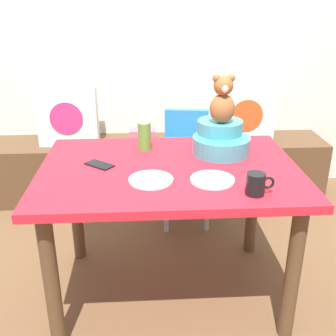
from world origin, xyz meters
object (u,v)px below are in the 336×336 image
highchair (186,153)px  infant_seat_teal (221,139)px  dining_table (169,186)px  teddy_bear (223,100)px  ketchup_bottle (144,134)px  dinner_plate_far (151,180)px  pillow_floral_left (68,116)px  book_stack (143,135)px  pillow_floral_right (245,113)px  coffee_mug (256,184)px  dinner_plate_near (212,180)px  cell_phone (99,165)px

highchair → infant_seat_teal: size_ratio=2.39×
dining_table → teddy_bear: size_ratio=5.01×
teddy_bear → ketchup_bottle: 0.45m
infant_seat_teal → dinner_plate_far: bearing=-136.8°
pillow_floral_left → highchair: size_ratio=0.56×
book_stack → highchair: bearing=-56.1°
pillow_floral_right → dining_table: size_ratio=0.35×
book_stack → teddy_bear: (0.42, -1.01, 0.51)m
pillow_floral_left → dining_table: 1.36m
coffee_mug → teddy_bear: bearing=96.4°
teddy_bear → book_stack: bearing=112.4°
dining_table → highchair: (0.16, 0.76, -0.11)m
pillow_floral_left → infant_seat_teal: 1.39m
highchair → coffee_mug: bearing=-80.6°
dinner_plate_near → dinner_plate_far: bearing=176.6°
book_stack → pillow_floral_left: bearing=-177.8°
book_stack → dinner_plate_far: (0.04, -1.36, 0.24)m
pillow_floral_right → teddy_bear: teddy_bear is taller
pillow_floral_left → coffee_mug: pillow_floral_left is taller
dining_table → teddy_bear: 0.51m
highchair → dinner_plate_far: size_ratio=3.95×
book_stack → cell_phone: (-0.21, -1.16, 0.23)m
dinner_plate_near → cell_phone: size_ratio=1.39×
dinner_plate_far → pillow_floral_right: bearing=60.8°
dining_table → dinner_plate_far: size_ratio=6.27×
highchair → cell_phone: highchair is taller
coffee_mug → cell_phone: bearing=152.4°
highchair → infant_seat_teal: infant_seat_teal is taller
pillow_floral_left → cell_phone: pillow_floral_left is taller
pillow_floral_right → coffee_mug: (-0.32, -1.50, 0.11)m
coffee_mug → pillow_floral_right: bearing=78.1°
book_stack → coffee_mug: size_ratio=1.67×
book_stack → highchair: highchair is taller
book_stack → cell_phone: size_ratio=1.39×
book_stack → dinner_plate_near: 1.43m
dining_table → dinner_plate_near: bearing=-44.7°
book_stack → dinner_plate_near: size_ratio=1.00×
pillow_floral_left → highchair: pillow_floral_left is taller
pillow_floral_right → dinner_plate_far: size_ratio=2.20×
teddy_bear → ketchup_bottle: teddy_bear is taller
pillow_floral_left → ketchup_bottle: 1.09m
ketchup_bottle → pillow_floral_left: bearing=121.7°
ketchup_bottle → cell_phone: 0.32m
coffee_mug → dinner_plate_far: bearing=159.8°
dinner_plate_near → dining_table: bearing=135.3°
pillow_floral_right → book_stack: bearing=178.5°
pillow_floral_left → ketchup_bottle: size_ratio=2.38×
cell_phone → highchair: bearing=5.0°
ketchup_bottle → teddy_bear: bearing=-9.1°
pillow_floral_left → infant_seat_teal: same height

